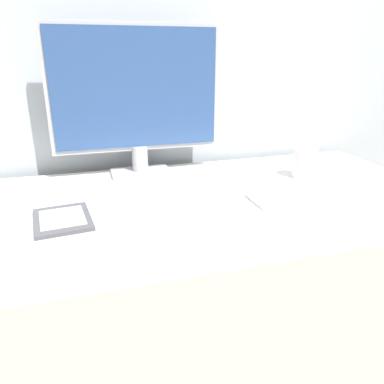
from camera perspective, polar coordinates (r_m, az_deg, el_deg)
name	(u,v)px	position (r m, az deg, el deg)	size (l,w,h in m)	color
wall_back	(148,25)	(1.42, -6.75, 23.94)	(3.60, 0.05, 2.40)	#B2BCC6
desk	(184,306)	(1.24, -1.24, -16.97)	(1.59, 0.75, 0.71)	silver
monitor	(137,96)	(1.27, -8.43, 14.23)	(0.56, 0.11, 0.49)	#B7B7BC
keyboard	(301,196)	(1.13, 16.25, -0.55)	(0.30, 0.12, 0.01)	silver
laptop	(57,228)	(0.93, -19.92, -5.17)	(0.36, 0.24, 0.02)	silver
ereader	(62,219)	(0.93, -19.14, -3.95)	(0.14, 0.18, 0.01)	#4C4C51
coffee_mug	(305,163)	(1.32, 16.90, 4.22)	(0.12, 0.08, 0.10)	white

